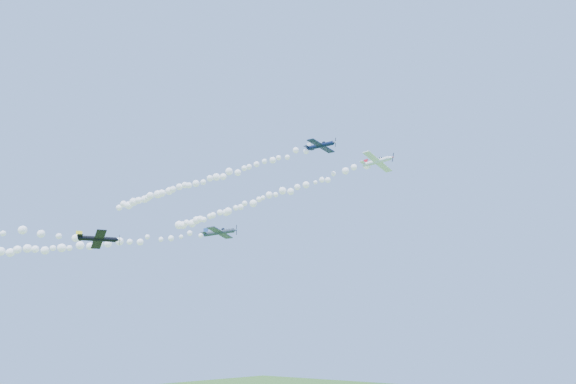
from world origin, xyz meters
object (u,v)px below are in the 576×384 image
Objects in this scene: plane_white at (378,161)px; plane_black at (98,239)px; plane_navy at (321,145)px; plane_grey at (220,232)px.

plane_white is 1.02× the size of plane_black.
plane_navy reaches higher than plane_black.
plane_white reaches higher than plane_black.
plane_grey is at bearing -178.38° from plane_navy.
plane_navy is 42.12m from plane_black.
plane_white is 36.58m from plane_grey.
plane_navy is 0.84× the size of plane_grey.
plane_navy is at bearing -144.55° from plane_white.
plane_grey is 1.23× the size of plane_black.
plane_black is at bearing -125.71° from plane_white.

